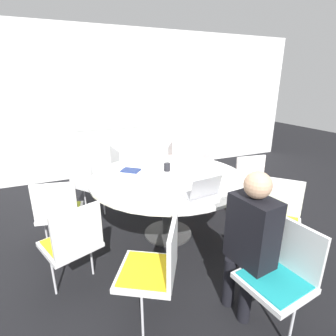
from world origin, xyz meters
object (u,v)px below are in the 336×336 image
(chair_0, at_px, (281,271))
(chair_7, at_px, (59,209))
(chair_3, at_px, (213,169))
(chair_8, at_px, (73,240))
(spiral_notebook, at_px, (131,170))
(chair_4, at_px, (177,165))
(chair_9, at_px, (155,265))
(person_0, at_px, (251,234))
(handbag, at_px, (232,193))
(chair_5, at_px, (125,169))
(chair_6, at_px, (89,180))
(coffee_cup, at_px, (167,167))
(chair_2, at_px, (254,184))
(chair_1, at_px, (278,215))
(laptop, at_px, (202,191))

(chair_0, height_order, chair_7, same)
(chair_3, relative_size, chair_7, 1.00)
(chair_8, relative_size, spiral_notebook, 3.29)
(chair_4, bearing_deg, chair_9, 4.47)
(person_0, xyz_separation_m, handbag, (1.13, 1.69, -0.56))
(chair_4, bearing_deg, chair_5, -66.40)
(chair_9, height_order, person_0, person_0)
(chair_0, xyz_separation_m, chair_3, (0.78, 2.10, 0.00))
(chair_6, xyz_separation_m, coffee_cup, (0.85, -0.73, 0.30))
(chair_2, height_order, chair_5, same)
(chair_4, height_order, person_0, person_0)
(chair_1, distance_m, chair_7, 2.28)
(chair_0, height_order, chair_9, same)
(chair_2, bearing_deg, chair_4, -54.66)
(chair_1, distance_m, handbag, 1.41)
(chair_6, bearing_deg, person_0, -14.56)
(chair_8, bearing_deg, person_0, -52.38)
(chair_5, distance_m, laptop, 1.86)
(chair_5, distance_m, handbag, 1.70)
(chair_1, distance_m, spiral_notebook, 1.71)
(chair_0, height_order, chair_3, same)
(chair_8, bearing_deg, laptop, -27.69)
(chair_4, distance_m, chair_6, 1.40)
(coffee_cup, bearing_deg, chair_8, -150.32)
(chair_0, xyz_separation_m, chair_8, (-1.35, 0.99, 0.00))
(chair_2, relative_size, chair_3, 1.00)
(chair_7, height_order, chair_8, same)
(chair_3, xyz_separation_m, chair_4, (-0.42, 0.41, 0.00))
(chair_5, bearing_deg, spiral_notebook, -15.72)
(chair_5, xyz_separation_m, chair_6, (-0.57, -0.28, 0.00))
(chair_3, height_order, chair_9, same)
(coffee_cup, bearing_deg, chair_6, 139.53)
(chair_1, bearing_deg, coffee_cup, -4.41)
(chair_4, bearing_deg, spiral_notebook, -20.22)
(chair_3, height_order, coffee_cup, coffee_cup)
(chair_4, xyz_separation_m, chair_7, (-1.80, -0.87, 0.00))
(chair_6, bearing_deg, spiral_notebook, 0.44)
(chair_3, distance_m, chair_4, 0.59)
(laptop, bearing_deg, chair_8, -14.05)
(chair_7, xyz_separation_m, coffee_cup, (1.25, 0.01, 0.30))
(chair_1, distance_m, chair_2, 0.83)
(chair_0, xyz_separation_m, chair_4, (0.36, 2.52, 0.00))
(chair_8, bearing_deg, chair_5, 41.53)
(chair_0, distance_m, person_0, 0.32)
(chair_7, distance_m, laptop, 1.53)
(laptop, xyz_separation_m, coffee_cup, (-0.01, 0.81, -0.01))
(spiral_notebook, bearing_deg, handbag, 3.60)
(chair_8, xyz_separation_m, laptop, (1.18, -0.15, 0.31))
(chair_1, height_order, person_0, person_0)
(chair_2, relative_size, spiral_notebook, 3.29)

